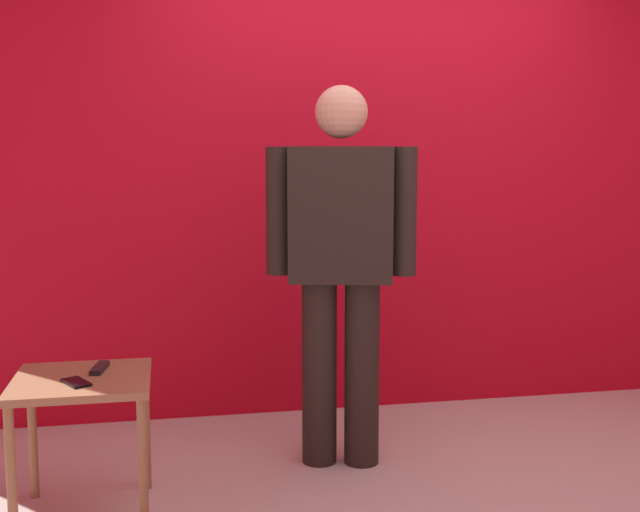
{
  "coord_description": "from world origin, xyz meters",
  "views": [
    {
      "loc": [
        -1.17,
        -2.83,
        1.4
      ],
      "look_at": [
        -0.49,
        0.55,
        0.99
      ],
      "focal_mm": 43.45,
      "sensor_mm": 36.0,
      "label": 1
    }
  ],
  "objects": [
    {
      "name": "side_table",
      "position": [
        -1.51,
        0.25,
        0.49
      ],
      "size": [
        0.52,
        0.52,
        0.57
      ],
      "color": "olive",
      "rests_on": "ground_plane"
    },
    {
      "name": "ground_plane",
      "position": [
        0.0,
        0.0,
        0.0
      ],
      "size": [
        12.0,
        12.0,
        0.0
      ],
      "primitive_type": "plane",
      "color": "#B7B2A8"
    },
    {
      "name": "tv_remote",
      "position": [
        -1.44,
        0.34,
        0.58
      ],
      "size": [
        0.07,
        0.17,
        0.02
      ],
      "primitive_type": "cube",
      "rotation": [
        0.0,
        0.0,
        -0.15
      ],
      "color": "black",
      "rests_on": "side_table"
    },
    {
      "name": "back_wall_red",
      "position": [
        0.0,
        1.47,
        1.54
      ],
      "size": [
        5.42,
        0.12,
        3.09
      ],
      "primitive_type": "cube",
      "color": "#B80C1F",
      "rests_on": "ground_plane"
    },
    {
      "name": "standing_person",
      "position": [
        -0.38,
        0.61,
        0.98
      ],
      "size": [
        0.7,
        0.35,
        1.76
      ],
      "color": "black",
      "rests_on": "ground_plane"
    },
    {
      "name": "cell_phone",
      "position": [
        -1.52,
        0.16,
        0.58
      ],
      "size": [
        0.13,
        0.16,
        0.01
      ],
      "primitive_type": "cube",
      "rotation": [
        0.0,
        0.0,
        0.49
      ],
      "color": "black",
      "rests_on": "side_table"
    }
  ]
}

